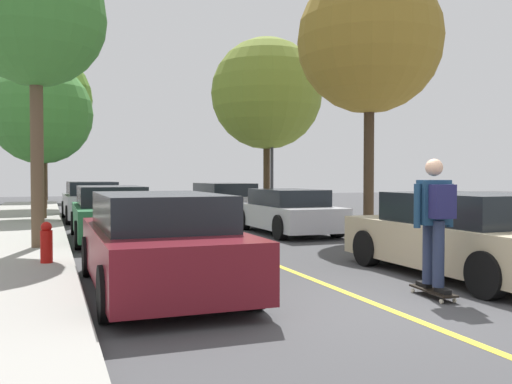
# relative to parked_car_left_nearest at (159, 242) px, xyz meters

# --- Properties ---
(ground) EXTENTS (80.00, 80.00, 0.00)m
(ground) POSITION_rel_parked_car_left_nearest_xyz_m (2.39, -1.90, -0.68)
(ground) COLOR #424244
(center_line) EXTENTS (0.12, 39.20, 0.01)m
(center_line) POSITION_rel_parked_car_left_nearest_xyz_m (2.39, 2.10, -0.68)
(center_line) COLOR gold
(center_line) RESTS_ON ground
(parked_car_left_nearest) EXTENTS (1.92, 4.45, 1.37)m
(parked_car_left_nearest) POSITION_rel_parked_car_left_nearest_xyz_m (0.00, 0.00, 0.00)
(parked_car_left_nearest) COLOR maroon
(parked_car_left_nearest) RESTS_ON ground
(parked_car_left_near) EXTENTS (1.88, 4.63, 1.35)m
(parked_car_left_near) POSITION_rel_parked_car_left_nearest_xyz_m (0.00, 6.54, -0.01)
(parked_car_left_near) COLOR #1E5B33
(parked_car_left_near) RESTS_ON ground
(parked_car_left_far) EXTENTS (2.00, 4.70, 1.40)m
(parked_car_left_far) POSITION_rel_parked_car_left_nearest_xyz_m (-0.00, 13.18, 0.01)
(parked_car_left_far) COLOR #B7B7BC
(parked_car_left_far) RESTS_ON ground
(parked_car_right_nearest) EXTENTS (2.01, 4.31, 1.34)m
(parked_car_right_nearest) POSITION_rel_parked_car_left_nearest_xyz_m (4.79, -0.65, -0.02)
(parked_car_right_nearest) COLOR #BCAD89
(parked_car_right_nearest) RESTS_ON ground
(parked_car_right_near) EXTENTS (1.82, 4.23, 1.24)m
(parked_car_right_near) POSITION_rel_parked_car_left_nearest_xyz_m (4.79, 6.41, -0.07)
(parked_car_right_near) COLOR #B7B7BC
(parked_car_right_near) RESTS_ON ground
(parked_car_right_far) EXTENTS (2.07, 4.33, 1.33)m
(parked_car_right_far) POSITION_rel_parked_car_left_nearest_xyz_m (4.79, 12.55, -0.01)
(parked_car_right_far) COLOR #B7B7BC
(parked_car_right_far) RESTS_ON ground
(street_tree_left_nearest) EXTENTS (2.86, 2.86, 6.17)m
(street_tree_left_nearest) POSITION_rel_parked_car_left_nearest_xyz_m (-1.67, 4.51, 4.17)
(street_tree_left_nearest) COLOR brown
(street_tree_left_nearest) RESTS_ON sidewalk_left
(street_tree_left_near) EXTENTS (3.48, 3.48, 5.36)m
(street_tree_left_near) POSITION_rel_parked_car_left_nearest_xyz_m (-1.67, 12.82, 3.07)
(street_tree_left_near) COLOR #4C3823
(street_tree_left_near) RESTS_ON sidewalk_left
(street_tree_left_far) EXTENTS (4.36, 4.36, 7.13)m
(street_tree_left_far) POSITION_rel_parked_car_left_nearest_xyz_m (-1.67, 19.19, 4.40)
(street_tree_left_far) COLOR #4C3823
(street_tree_left_far) RESTS_ON sidewalk_left
(street_tree_left_farthest) EXTENTS (4.48, 4.48, 6.97)m
(street_tree_left_farthest) POSITION_rel_parked_car_left_nearest_xyz_m (-1.67, 27.98, 4.18)
(street_tree_left_farthest) COLOR #3D2D1E
(street_tree_left_farthest) RESTS_ON sidewalk_left
(street_tree_right_nearest) EXTENTS (3.79, 3.79, 6.91)m
(street_tree_right_nearest) POSITION_rel_parked_car_left_nearest_xyz_m (6.46, 4.90, 4.46)
(street_tree_right_nearest) COLOR #3D2D1E
(street_tree_right_nearest) RESTS_ON sidewalk_right
(street_tree_right_near) EXTENTS (4.28, 4.28, 6.78)m
(street_tree_right_near) POSITION_rel_parked_car_left_nearest_xyz_m (6.46, 12.23, 4.09)
(street_tree_right_near) COLOR #4C3823
(street_tree_right_near) RESTS_ON sidewalk_right
(fire_hydrant) EXTENTS (0.20, 0.20, 0.70)m
(fire_hydrant) POSITION_rel_parked_car_left_nearest_xyz_m (-1.50, 2.25, -0.19)
(fire_hydrant) COLOR #B2140F
(fire_hydrant) RESTS_ON sidewalk_left
(streetlamp) EXTENTS (0.36, 0.24, 5.86)m
(streetlamp) POSITION_rel_parked_car_left_nearest_xyz_m (6.54, 11.88, 2.80)
(streetlamp) COLOR #38383D
(streetlamp) RESTS_ON sidewalk_right
(skateboard) EXTENTS (0.30, 0.86, 0.10)m
(skateboard) POSITION_rel_parked_car_left_nearest_xyz_m (3.32, -1.75, -0.59)
(skateboard) COLOR black
(skateboard) RESTS_ON ground
(skateboarder) EXTENTS (0.59, 0.71, 1.74)m
(skateboarder) POSITION_rel_parked_car_left_nearest_xyz_m (3.32, -1.79, 0.42)
(skateboarder) COLOR black
(skateboarder) RESTS_ON skateboard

